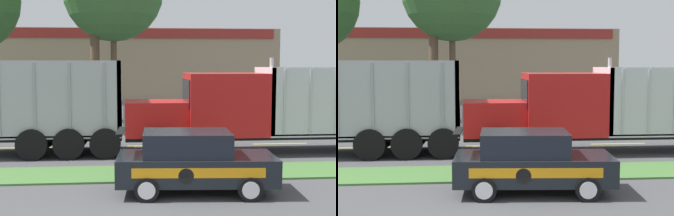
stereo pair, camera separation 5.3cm
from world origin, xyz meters
The scene contains 7 objects.
grass_verge centered at (0.00, 6.30, 0.03)m, with size 120.00×2.16×0.06m, color #477538.
centre_line_3 centered at (-4.33, 11.38, 0.00)m, with size 2.40×0.14×0.01m, color yellow.
centre_line_4 centered at (1.07, 11.38, 0.00)m, with size 2.40×0.14×0.01m, color yellow.
centre_line_5 centered at (6.47, 11.38, 0.00)m, with size 2.40×0.14×0.01m, color yellow.
dump_truck_trail centered at (4.87, 9.69, 1.62)m, with size 12.32×2.64×3.68m.
rally_car centered at (1.62, 4.11, 0.85)m, with size 4.32×2.15×1.70m.
store_building_backdrop centered at (0.63, 37.28, 3.21)m, with size 24.84×12.10×6.41m.
Camera 2 is at (-0.10, -8.13, 3.48)m, focal length 50.00 mm.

